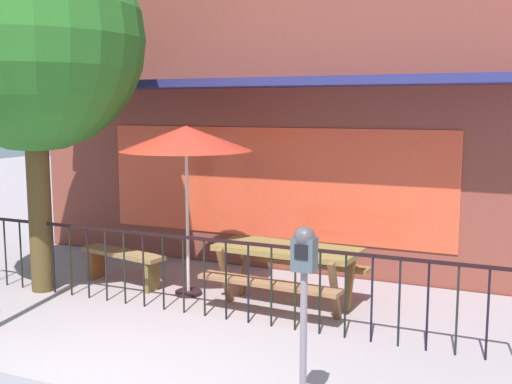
{
  "coord_description": "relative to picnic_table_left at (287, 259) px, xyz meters",
  "views": [
    {
      "loc": [
        3.63,
        -4.31,
        2.51
      ],
      "look_at": [
        0.65,
        2.39,
        1.5
      ],
      "focal_mm": 43.16,
      "sensor_mm": 36.0,
      "label": 1
    }
  ],
  "objects": [
    {
      "name": "picnic_table_left",
      "position": [
        0.0,
        0.0,
        0.0
      ],
      "size": [
        1.87,
        1.46,
        0.79
      ],
      "color": "olive",
      "rests_on": "ground"
    },
    {
      "name": "parking_meter_far",
      "position": [
        1.16,
        -2.65,
        0.62
      ],
      "size": [
        0.18,
        0.17,
        1.6
      ],
      "color": "gray",
      "rests_on": "ground"
    },
    {
      "name": "patio_bench",
      "position": [
        -2.49,
        -0.04,
        -0.26
      ],
      "size": [
        1.44,
        0.58,
        0.48
      ],
      "color": "olive",
      "rests_on": "ground"
    },
    {
      "name": "ground",
      "position": [
        -0.92,
        -2.74,
        -0.61
      ],
      "size": [
        40.0,
        40.0,
        0.0
      ],
      "primitive_type": "plane",
      "color": "gray"
    },
    {
      "name": "street_tree",
      "position": [
        -3.32,
        -0.73,
        2.76
      ],
      "size": [
        2.96,
        2.96,
        4.87
      ],
      "color": "#4F3D1E",
      "rests_on": "ground"
    },
    {
      "name": "patio_fence_front",
      "position": [
        -0.92,
        -0.75,
        0.05
      ],
      "size": [
        7.29,
        0.04,
        0.97
      ],
      "color": "black",
      "rests_on": "ground"
    },
    {
      "name": "patio_umbrella",
      "position": [
        -1.39,
        -0.08,
        1.48
      ],
      "size": [
        1.74,
        1.74,
        2.27
      ],
      "color": "black",
      "rests_on": "ground"
    },
    {
      "name": "pub_storefront",
      "position": [
        -0.92,
        1.84,
        1.94
      ],
      "size": [
        8.65,
        1.36,
        5.11
      ],
      "color": "#461F0F",
      "rests_on": "ground"
    }
  ]
}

